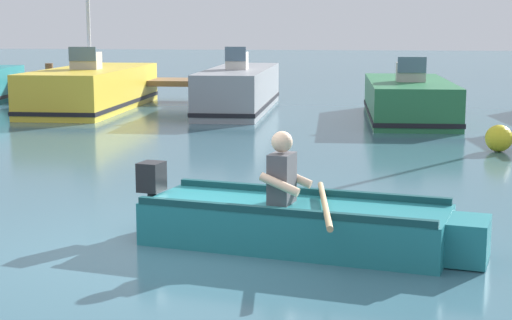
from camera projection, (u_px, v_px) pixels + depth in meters
ground_plane at (166, 248)px, 8.36m from camera, size 120.00×120.00×0.00m
wooden_dock at (40, 81)px, 24.29m from camera, size 13.53×1.64×1.15m
rowboat_with_person at (302, 223)px, 8.37m from camera, size 3.70×2.11×1.19m
moored_boat_yellow at (92, 89)px, 21.54m from camera, size 2.08×6.01×5.05m
moored_boat_grey at (239, 90)px, 21.26m from camera, size 1.57×5.97×1.68m
moored_boat_green at (408, 101)px, 19.39m from camera, size 2.05×5.33×1.50m
mooring_buoy at (499, 138)px, 14.51m from camera, size 0.48×0.48×0.48m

